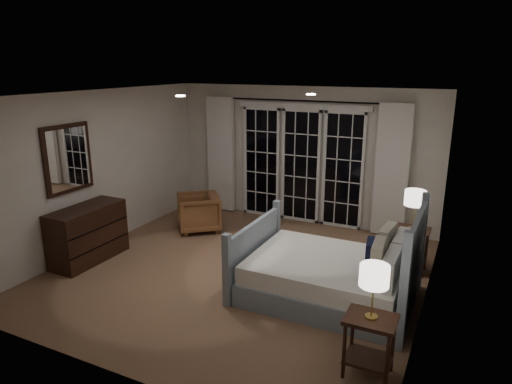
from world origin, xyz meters
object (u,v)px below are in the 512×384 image
at_px(nightstand_left, 370,337).
at_px(nightstand_right, 411,243).
at_px(lamp_right, 415,198).
at_px(armchair, 198,212).
at_px(bed, 332,275).
at_px(lamp_left, 374,277).
at_px(dresser, 88,234).

relative_size(nightstand_left, nightstand_right, 0.96).
height_order(lamp_right, armchair, lamp_right).
height_order(nightstand_right, armchair, armchair).
bearing_deg(nightstand_left, bed, 120.10).
height_order(bed, lamp_left, bed).
xyz_separation_m(bed, nightstand_right, (0.77, 1.26, 0.10)).
distance_m(bed, nightstand_left, 1.50).
relative_size(nightstand_left, armchair, 0.85).
bearing_deg(dresser, nightstand_right, 21.46).
bearing_deg(bed, nightstand_right, 58.57).
xyz_separation_m(lamp_left, armchair, (-3.61, 2.63, -0.70)).
relative_size(lamp_right, armchair, 0.78).
relative_size(nightstand_left, lamp_right, 1.09).
distance_m(armchair, dresser, 1.98).
bearing_deg(armchair, nightstand_left, 14.36).
height_order(nightstand_left, lamp_left, lamp_left).
bearing_deg(nightstand_right, lamp_left, -90.46).
bearing_deg(lamp_right, bed, -121.43).
xyz_separation_m(bed, lamp_left, (0.75, -1.30, 0.72)).
bearing_deg(dresser, armchair, 66.41).
bearing_deg(nightstand_right, nightstand_left, -90.46).
relative_size(nightstand_right, armchair, 0.88).
relative_size(bed, dresser, 1.78).
distance_m(bed, lamp_right, 1.67).
bearing_deg(nightstand_right, dresser, -158.54).
height_order(bed, nightstand_left, bed).
bearing_deg(armchair, lamp_left, 14.36).
bearing_deg(lamp_right, armchair, 178.81).
relative_size(lamp_left, dresser, 0.45).
distance_m(nightstand_right, lamp_left, 2.63).
distance_m(bed, dresser, 3.68).
relative_size(bed, nightstand_left, 3.43).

